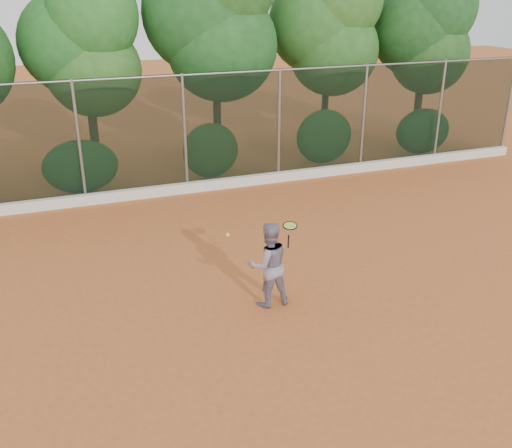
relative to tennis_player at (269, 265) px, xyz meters
name	(u,v)px	position (x,y,z in m)	size (l,w,h in m)	color
ground	(273,300)	(0.15, 0.09, -0.86)	(80.00, 80.00, 0.00)	#C3632E
concrete_curb	(189,188)	(0.15, 6.91, -0.71)	(24.00, 0.20, 0.30)	silver
tennis_player	(269,265)	(0.00, 0.00, 0.00)	(0.83, 0.65, 1.72)	gray
chainlink_fence	(185,131)	(0.15, 7.09, 1.00)	(24.09, 0.09, 3.50)	black
foliage_backdrop	(147,35)	(-0.40, 9.07, 3.54)	(23.70, 3.63, 7.55)	#3D2517
tennis_racket	(290,228)	(0.39, -0.10, 0.75)	(0.36, 0.36, 0.54)	black
tennis_ball_in_flight	(228,235)	(-0.96, -0.49, 0.98)	(0.07, 0.07, 0.07)	#F2FB39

